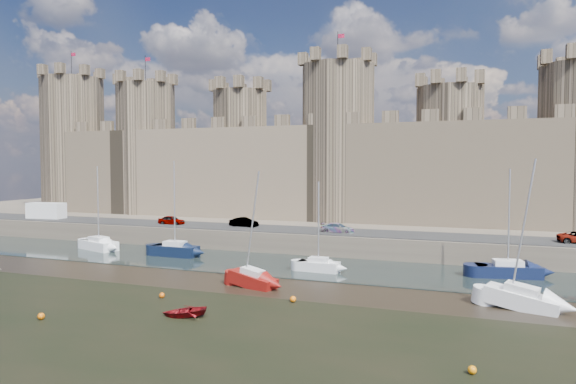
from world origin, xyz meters
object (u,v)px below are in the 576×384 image
object	(u,v)px
sailboat_2	(318,265)
sailboat_4	(253,278)
car_0	(172,220)
car_2	(338,228)
sailboat_1	(175,249)
sailboat_3	(508,269)
sailboat_0	(99,244)
car_1	(244,222)
sailboat_5	(522,298)
van	(46,211)

from	to	relation	value
sailboat_2	sailboat_4	size ratio (longest dim) A/B	0.88
car_0	car_2	size ratio (longest dim) A/B	0.91
sailboat_1	sailboat_3	distance (m)	35.98
sailboat_0	sailboat_1	bearing A→B (deg)	16.00
sailboat_1	sailboat_4	xyz separation A→B (m)	(14.71, -10.51, -0.11)
car_0	car_1	bearing A→B (deg)	-84.51
sailboat_1	sailboat_0	bearing A→B (deg)	178.55
car_1	sailboat_2	xyz separation A→B (m)	(14.13, -12.53, -2.39)
car_2	sailboat_0	size ratio (longest dim) A/B	0.39
car_1	sailboat_5	world-z (taller)	sailboat_5
sailboat_3	sailboat_5	size ratio (longest dim) A/B	0.92
car_1	van	size ratio (longest dim) A/B	0.69
van	sailboat_3	bearing A→B (deg)	-12.97
car_1	sailboat_4	distance (m)	23.22
car_2	sailboat_3	bearing A→B (deg)	-111.41
sailboat_0	car_2	bearing A→B (deg)	34.59
van	sailboat_1	xyz separation A→B (m)	(28.65, -9.04, -2.87)
sailboat_0	sailboat_3	size ratio (longest dim) A/B	1.02
sailboat_1	car_2	bearing A→B (deg)	27.95
car_2	sailboat_3	size ratio (longest dim) A/B	0.40
car_1	car_0	bearing A→B (deg)	101.04
sailboat_3	sailboat_4	bearing A→B (deg)	-162.20
sailboat_0	car_1	bearing A→B (deg)	49.84
car_2	sailboat_5	xyz separation A→B (m)	(19.10, -18.65, -2.30)
sailboat_0	sailboat_2	bearing A→B (deg)	12.58
van	sailboat_5	world-z (taller)	sailboat_5
car_2	sailboat_2	xyz separation A→B (m)	(1.02, -11.37, -2.34)
car_2	van	world-z (taller)	van
sailboat_4	car_1	bearing A→B (deg)	131.55
sailboat_4	car_2	bearing A→B (deg)	96.84
car_1	sailboat_3	bearing A→B (deg)	-99.72
sailboat_2	sailboat_5	distance (m)	19.49
sailboat_0	sailboat_3	bearing A→B (deg)	19.26
van	car_0	bearing A→B (deg)	-6.13
car_2	sailboat_3	distance (m)	20.28
sailboat_3	car_1	bearing A→B (deg)	153.35
sailboat_0	sailboat_5	size ratio (longest dim) A/B	0.93
sailboat_5	car_2	bearing A→B (deg)	151.15
car_0	sailboat_4	world-z (taller)	sailboat_4
van	sailboat_4	bearing A→B (deg)	-30.41
sailboat_2	sailboat_3	size ratio (longest dim) A/B	0.88
sailboat_3	sailboat_1	bearing A→B (deg)	170.80
car_1	sailboat_5	size ratio (longest dim) A/B	0.35
sailboat_3	car_2	bearing A→B (deg)	146.65
van	sailboat_1	distance (m)	30.18
van	sailboat_4	distance (m)	47.66
car_0	sailboat_4	size ratio (longest dim) A/B	0.36
car_2	sailboat_1	bearing A→B (deg)	117.84
sailboat_1	sailboat_2	xyz separation A→B (m)	(18.30, -2.49, -0.11)
car_2	sailboat_2	world-z (taller)	sailboat_2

